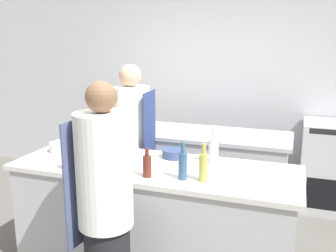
# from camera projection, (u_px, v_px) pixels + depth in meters

# --- Properties ---
(wall_back) EXTENTS (8.00, 0.06, 2.80)m
(wall_back) POSITION_uv_depth(u_px,v_px,m) (213.00, 81.00, 4.87)
(wall_back) COLOR silver
(wall_back) RESTS_ON ground_plane
(prep_counter) EXTENTS (2.31, 0.80, 0.94)m
(prep_counter) POSITION_uv_depth(u_px,v_px,m) (154.00, 219.00, 3.12)
(prep_counter) COLOR #B7BABC
(prep_counter) RESTS_ON ground_plane
(pass_counter) EXTENTS (2.09, 0.72, 0.94)m
(pass_counter) POSITION_uv_depth(u_px,v_px,m) (193.00, 172.00, 4.21)
(pass_counter) COLOR #B7BABC
(pass_counter) RESTS_ON ground_plane
(oven_range) EXTENTS (0.74, 0.61, 1.02)m
(oven_range) POSITION_uv_depth(u_px,v_px,m) (335.00, 167.00, 4.26)
(oven_range) COLOR #B7BABC
(oven_range) RESTS_ON ground_plane
(chef_at_prep_near) EXTENTS (0.38, 0.36, 1.70)m
(chef_at_prep_near) POSITION_uv_depth(u_px,v_px,m) (106.00, 214.00, 2.38)
(chef_at_prep_near) COLOR black
(chef_at_prep_near) RESTS_ON ground_plane
(chef_at_stove) EXTENTS (0.40, 0.38, 1.70)m
(chef_at_stove) POSITION_uv_depth(u_px,v_px,m) (132.00, 149.00, 3.79)
(chef_at_stove) COLOR black
(chef_at_stove) RESTS_ON ground_plane
(bottle_olive_oil) EXTENTS (0.06, 0.06, 0.20)m
(bottle_olive_oil) POSITION_uv_depth(u_px,v_px,m) (67.00, 160.00, 2.90)
(bottle_olive_oil) COLOR black
(bottle_olive_oil) RESTS_ON prep_counter
(bottle_vinegar) EXTENTS (0.06, 0.06, 0.28)m
(bottle_vinegar) POSITION_uv_depth(u_px,v_px,m) (203.00, 166.00, 2.66)
(bottle_vinegar) COLOR #B2A84C
(bottle_vinegar) RESTS_ON prep_counter
(bottle_wine) EXTENTS (0.06, 0.06, 0.22)m
(bottle_wine) POSITION_uv_depth(u_px,v_px,m) (147.00, 166.00, 2.75)
(bottle_wine) COLOR #5B2319
(bottle_wine) RESTS_ON prep_counter
(bottle_cooking_oil) EXTENTS (0.06, 0.06, 0.28)m
(bottle_cooking_oil) POSITION_uv_depth(u_px,v_px,m) (183.00, 165.00, 2.70)
(bottle_cooking_oil) COLOR #2D5175
(bottle_cooking_oil) RESTS_ON prep_counter
(bottle_sauce) EXTENTS (0.08, 0.08, 0.28)m
(bottle_sauce) POSITION_uv_depth(u_px,v_px,m) (213.00, 150.00, 3.05)
(bottle_sauce) COLOR silver
(bottle_sauce) RESTS_ON prep_counter
(bottle_water) EXTENTS (0.09, 0.09, 0.19)m
(bottle_water) POSITION_uv_depth(u_px,v_px,m) (125.00, 154.00, 3.06)
(bottle_water) COLOR #19471E
(bottle_water) RESTS_ON prep_counter
(bowl_mixing_large) EXTENTS (0.20, 0.20, 0.07)m
(bowl_mixing_large) POSITION_uv_depth(u_px,v_px,m) (174.00, 153.00, 3.21)
(bowl_mixing_large) COLOR navy
(bowl_mixing_large) RESTS_ON prep_counter
(bowl_prep_small) EXTENTS (0.23, 0.23, 0.09)m
(bowl_prep_small) POSITION_uv_depth(u_px,v_px,m) (63.00, 147.00, 3.38)
(bowl_prep_small) COLOR white
(bowl_prep_small) RESTS_ON prep_counter
(bowl_ceramic_blue) EXTENTS (0.27, 0.27, 0.06)m
(bowl_ceramic_blue) POSITION_uv_depth(u_px,v_px,m) (83.00, 155.00, 3.18)
(bowl_ceramic_blue) COLOR #B7BABC
(bowl_ceramic_blue) RESTS_ON prep_counter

